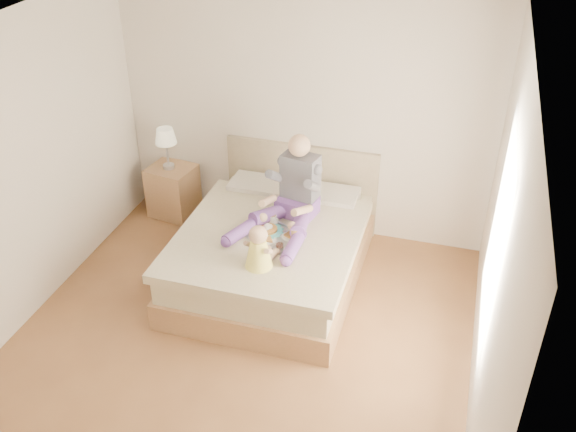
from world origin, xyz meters
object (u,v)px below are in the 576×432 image
(bed, at_px, (275,248))
(tray, at_px, (275,233))
(nightstand, at_px, (173,191))
(adult, at_px, (291,197))
(baby, at_px, (259,250))

(bed, height_order, tray, bed)
(tray, bearing_deg, nightstand, 171.90)
(adult, height_order, baby, adult)
(tray, height_order, baby, baby)
(bed, relative_size, nightstand, 3.62)
(nightstand, relative_size, baby, 1.46)
(nightstand, height_order, tray, tray)
(adult, relative_size, baby, 2.71)
(nightstand, xyz_separation_m, tray, (1.56, -1.00, 0.34))
(tray, relative_size, baby, 1.44)
(nightstand, bearing_deg, baby, -34.17)
(tray, distance_m, baby, 0.50)
(nightstand, distance_m, adult, 1.85)
(baby, bearing_deg, tray, 107.26)
(nightstand, bearing_deg, bed, -19.00)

